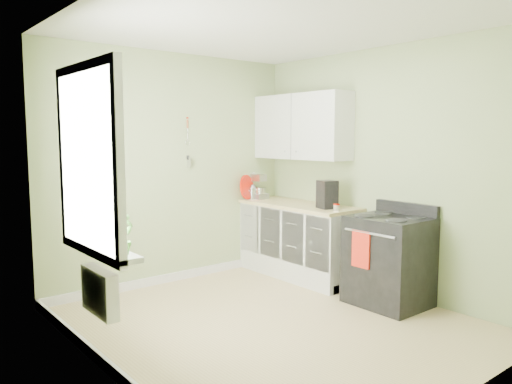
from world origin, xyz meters
TOP-DOWN VIEW (x-y plane):
  - floor at (0.00, 0.00)m, footprint 3.20×3.60m
  - ceiling at (0.00, 0.00)m, footprint 3.20×3.60m
  - wall_back at (0.00, 1.81)m, footprint 3.20×0.02m
  - wall_left at (-1.61, 0.00)m, footprint 0.02×3.60m
  - wall_right at (1.61, 0.00)m, footprint 0.02×3.60m
  - base_cabinets at (1.30, 1.00)m, footprint 0.60×1.60m
  - countertop at (1.29, 1.00)m, footprint 0.64×1.60m
  - upper_cabinets at (1.43, 1.10)m, footprint 0.35×1.40m
  - window at (-1.58, 0.30)m, footprint 0.06×1.14m
  - window_sill at (-1.51, 0.30)m, footprint 0.18×1.14m
  - radiator at (-1.54, 0.25)m, footprint 0.12×0.50m
  - wall_utensils at (0.20, 1.78)m, footprint 0.02×0.14m
  - stove at (1.28, -0.35)m, footprint 0.67×0.76m
  - stand_mixer at (1.23, 1.74)m, footprint 0.18×0.31m
  - kettle at (1.14, 1.72)m, footprint 0.19×0.11m
  - coffee_maker at (1.26, 0.50)m, footprint 0.23×0.25m
  - red_tray at (1.05, 1.72)m, footprint 0.32×0.18m
  - jar at (1.20, 0.30)m, footprint 0.07×0.07m
  - plant_a at (-1.50, -0.12)m, footprint 0.21×0.19m
  - plant_b at (-1.50, 0.33)m, footprint 0.14×0.16m
  - plant_c at (-1.50, 0.72)m, footprint 0.23×0.23m

SIDE VIEW (x-z plane):
  - floor at x=0.00m, z-range -0.02..0.00m
  - base_cabinets at x=1.30m, z-range 0.00..0.87m
  - stove at x=1.28m, z-range -0.05..0.99m
  - radiator at x=-1.54m, z-range 0.38..0.73m
  - window_sill at x=-1.51m, z-range 0.86..0.90m
  - countertop at x=1.29m, z-range 0.87..0.91m
  - jar at x=1.20m, z-range 0.91..0.99m
  - kettle at x=1.14m, z-range 0.91..1.10m
  - plant_b at x=-1.50m, z-range 0.90..1.17m
  - plant_c at x=-1.50m, z-range 0.90..1.22m
  - coffee_maker at x=1.26m, z-range 0.90..1.22m
  - stand_mixer at x=1.23m, z-range 0.88..1.24m
  - plant_a at x=-1.50m, z-range 0.90..1.23m
  - red_tray at x=1.05m, z-range 0.91..1.24m
  - wall_back at x=0.00m, z-range 0.00..2.70m
  - wall_left at x=-1.61m, z-range 0.00..2.70m
  - wall_right at x=1.61m, z-range 0.00..2.70m
  - window at x=-1.58m, z-range 0.83..2.27m
  - wall_utensils at x=0.20m, z-range 1.27..1.85m
  - upper_cabinets at x=1.43m, z-range 1.45..2.25m
  - ceiling at x=0.00m, z-range 2.70..2.72m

